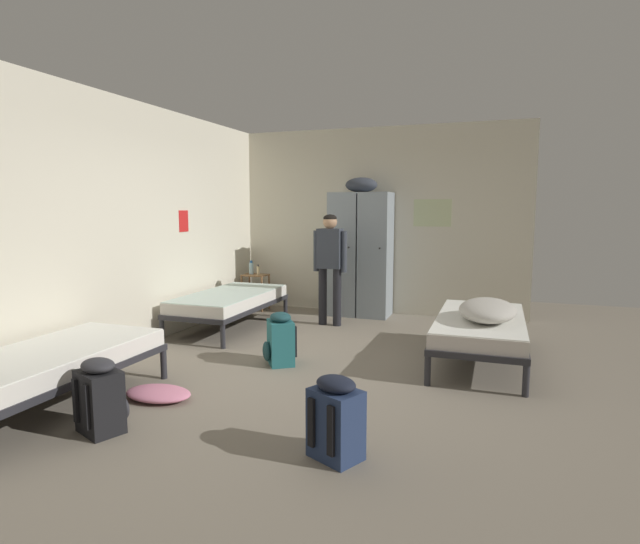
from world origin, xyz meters
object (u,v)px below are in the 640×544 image
backpack_navy (337,419)px  lotion_bottle (258,270)px  backpack_black (101,397)px  person_traveler (330,259)px  locker_bank (361,252)px  bedding_heap (487,310)px  shelf_unit (256,288)px  bed_left_front (48,363)px  bed_left_rear (230,301)px  backpack_teal (280,340)px  clothes_pile_pink (158,393)px  bed_right (480,327)px  water_bottle (251,268)px

backpack_navy → lotion_bottle: bearing=122.1°
lotion_bottle → backpack_black: bearing=-78.4°
person_traveler → backpack_black: 3.89m
locker_bank → bedding_heap: size_ratio=2.32×
shelf_unit → bed_left_front: 4.23m
bed_left_rear → person_traveler: 1.48m
locker_bank → bed_left_rear: size_ratio=1.09×
bed_left_front → backpack_teal: size_ratio=3.45×
backpack_black → backpack_navy: same height
bed_left_rear → clothes_pile_pink: 2.61m
locker_bank → clothes_pile_pink: 4.09m
bed_left_rear → bed_right: (3.25, -0.47, 0.00)m
bed_left_front → backpack_black: 0.76m
backpack_teal → clothes_pile_pink: bearing=-115.0°
person_traveler → bed_left_rear: bearing=-152.1°
shelf_unit → bed_left_front: bearing=-86.6°
bedding_heap → shelf_unit: bearing=151.7°
bed_left_rear → bedding_heap: size_ratio=2.13×
backpack_navy → clothes_pile_pink: size_ratio=0.93×
shelf_unit → lotion_bottle: lotion_bottle is taller
backpack_navy → clothes_pile_pink: 1.82m
bed_left_rear → person_traveler: size_ratio=1.24×
bed_left_rear → lotion_bottle: bearing=98.3°
locker_bank → person_traveler: locker_bank is taller
shelf_unit → person_traveler: size_ratio=0.37×
locker_bank → lotion_bottle: size_ratio=12.84×
water_bottle → bed_right: bearing=-26.3°
locker_bank → clothes_pile_pink: locker_bank is taller
person_traveler → bed_right: bearing=-28.6°
locker_bank → backpack_black: (-0.72, -4.59, -0.71)m
shelf_unit → bed_right: 3.91m
person_traveler → water_bottle: size_ratio=7.09×
locker_bank → bed_left_rear: (-1.44, -1.43, -0.59)m
water_bottle → clothes_pile_pink: size_ratio=0.36×
bed_left_front → person_traveler: (1.21, 3.59, 0.55)m
clothes_pile_pink → water_bottle: bearing=105.2°
locker_bank → bed_left_rear: bearing=-135.1°
bedding_heap → backpack_navy: size_ratio=1.62×
bedding_heap → clothes_pile_pink: size_ratio=1.50×
bed_left_front → lotion_bottle: (-0.18, 4.18, 0.26)m
backpack_black → lotion_bottle: bearing=101.6°
shelf_unit → water_bottle: bearing=166.0°
shelf_unit → backpack_teal: shelf_unit is taller
locker_bank → bed_left_front: bearing=-108.2°
backpack_navy → clothes_pile_pink: bearing=164.8°
bed_left_rear → water_bottle: 1.37m
backpack_teal → backpack_navy: 2.08m
shelf_unit → water_bottle: (-0.08, 0.02, 0.32)m
person_traveler → clothes_pile_pink: 3.29m
shelf_unit → bedding_heap: 4.06m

